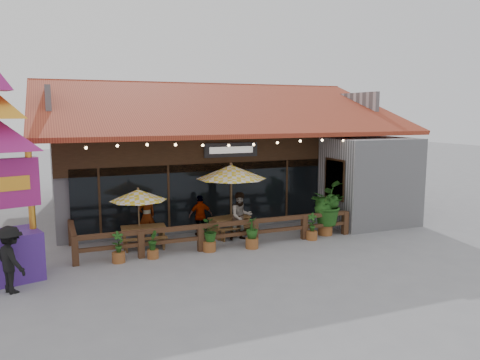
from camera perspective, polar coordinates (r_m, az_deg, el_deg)
name	(u,v)px	position (r m, az deg, el deg)	size (l,w,h in m)	color
ground	(262,240)	(17.36, 2.64, -7.28)	(100.00, 100.00, 0.00)	gray
restaurant_building	(210,162)	(23.10, -3.68, 2.15)	(15.50, 14.73, 6.09)	#B7B7BC
patio_railing	(205,231)	(16.16, -4.24, -6.21)	(10.00, 2.60, 0.92)	#4D2E1B
umbrella_left	(138,195)	(16.45, -12.30, -1.82)	(2.17, 2.17, 2.09)	brown
umbrella_right	(231,172)	(17.39, -1.07, 0.96)	(3.36, 3.36, 2.80)	brown
picnic_table_left	(143,233)	(16.69, -11.69, -6.34)	(1.62, 1.44, 0.73)	brown
picnic_table_right	(229,223)	(17.76, -1.29, -5.27)	(1.76, 1.60, 0.73)	brown
tropical_plant	(326,205)	(18.07, 10.44, -3.02)	(1.71, 1.82, 2.02)	brown
diner_a	(147,216)	(17.40, -11.28, -4.33)	(0.66, 0.43, 1.81)	#341F10
diner_b	(241,216)	(17.11, 0.10, -4.44)	(0.86, 0.67, 1.77)	#341F10
diner_c	(201,216)	(17.77, -4.83, -4.35)	(0.91, 0.38, 1.56)	#341F10
pedestrian	(11,260)	(13.56, -26.14, -8.70)	(1.14, 0.66, 1.77)	black
planter_a	(118,249)	(15.17, -14.61, -8.20)	(0.41, 0.41, 0.99)	brown
planter_b	(153,246)	(15.35, -10.60, -7.91)	(0.37, 0.40, 0.90)	brown
planter_c	(209,234)	(15.81, -3.77, -6.59)	(0.85, 0.83, 1.07)	brown
planter_d	(252,233)	(16.16, 1.47, -6.52)	(0.57, 0.57, 1.09)	brown
planter_e	(312,229)	(17.44, 8.76, -5.87)	(0.43, 0.41, 1.00)	brown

